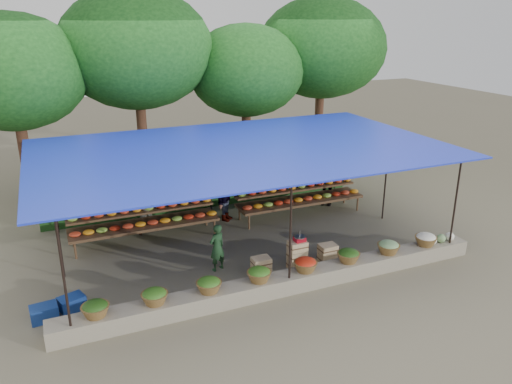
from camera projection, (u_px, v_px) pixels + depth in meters
name	position (u px, v px, depth m)	size (l,w,h in m)	color
ground	(243.00, 244.00, 14.21)	(60.00, 60.00, 0.00)	#6B634E
stone_curb	(286.00, 283.00, 11.76)	(10.60, 0.55, 0.40)	gray
stall_canopy	(241.00, 152.00, 13.37)	(10.80, 6.60, 2.82)	black
produce_baskets	(283.00, 270.00, 11.60)	(8.98, 0.58, 0.34)	brown
netting_backdrop	(208.00, 172.00, 16.52)	(10.60, 0.06, 2.50)	#1E4D1B
tree_row	(193.00, 57.00, 18.09)	(16.51, 5.50, 7.12)	#3E2116
fruit_table_left	(145.00, 221.00, 14.25)	(4.21, 0.95, 0.93)	#46311C
fruit_table_right	(300.00, 197.00, 16.10)	(4.21, 0.95, 0.93)	#46311C
crate_counter	(296.00, 258.00, 12.70)	(2.35, 0.34, 0.77)	tan
weighing_scale	(300.00, 238.00, 12.56)	(0.29, 0.29, 0.30)	#A80D1D
vendor_seated	(217.00, 247.00, 12.56)	(0.46, 0.30, 1.25)	#1B3D20
customer_left	(149.00, 207.00, 14.67)	(0.79, 0.62, 1.63)	slate
customer_mid	(227.00, 193.00, 15.56)	(1.19, 0.68, 1.84)	slate
customer_right	(327.00, 182.00, 16.93)	(0.94, 0.39, 1.60)	slate
blue_crate_front	(72.00, 303.00, 10.99)	(0.54, 0.39, 0.32)	navy
blue_crate_back	(44.00, 313.00, 10.61)	(0.55, 0.40, 0.33)	navy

